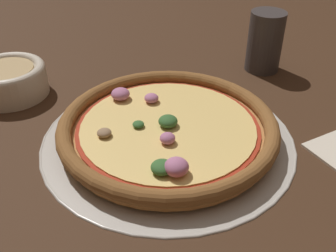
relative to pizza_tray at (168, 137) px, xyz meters
The scene contains 5 objects.
ground_plane 0.00m from the pizza_tray, ahead, with size 3.00×3.00×0.00m, color #3D2616.
pizza_tray is the anchor object (origin of this frame).
pizza 0.02m from the pizza_tray, 64.17° to the right, with size 0.33×0.33×0.04m.
bowl_near 0.31m from the pizza_tray, 137.52° to the right, with size 0.13×0.13×0.06m.
drinking_cup 0.31m from the pizza_tray, 120.21° to the left, with size 0.07×0.07×0.12m.
Camera 1 is at (0.45, -0.18, 0.36)m, focal length 42.00 mm.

